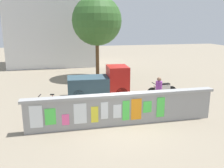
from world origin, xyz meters
name	(u,v)px	position (x,y,z in m)	size (l,w,h in m)	color
ground	(95,83)	(0.00, 8.00, 0.00)	(60.00, 60.00, 0.00)	gray
poster_wall	(123,109)	(-0.01, 0.00, 0.74)	(8.46, 0.42, 1.43)	gray
auto_rickshaw_truck	(101,82)	(-0.17, 4.36, 0.90)	(3.66, 1.64, 1.85)	black
motorcycle	(163,89)	(3.46, 3.58, 0.46)	(1.90, 0.56, 0.87)	black
bicycle_near	(134,107)	(0.86, 1.16, 0.36)	(1.71, 0.44, 0.95)	black
bicycle_far	(50,105)	(-3.17, 2.26, 0.36)	(1.68, 0.51, 0.95)	black
person_walking	(159,89)	(2.45, 1.86, 0.99)	(0.39, 0.39, 1.62)	#338CBF
tree_roadside	(97,21)	(0.47, 9.68, 4.53)	(3.87, 3.87, 6.48)	brown
building_background	(51,24)	(-3.14, 17.31, 4.28)	(8.90, 6.06, 8.52)	silver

